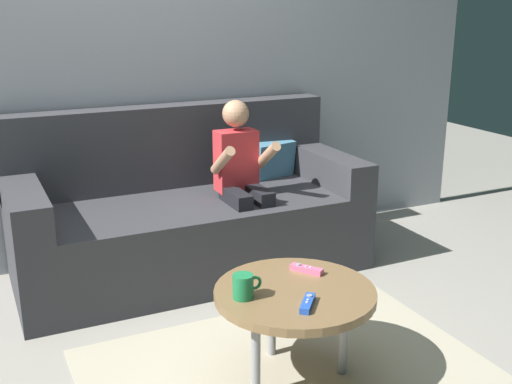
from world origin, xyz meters
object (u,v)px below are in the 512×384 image
(coffee_table, at_px, (295,297))
(coffee_mug, at_px, (244,286))
(couch, at_px, (189,217))
(person_seated_on_couch, at_px, (243,178))
(game_remote_blue_center, at_px, (308,303))
(game_remote_pink_near_edge, at_px, (307,269))

(coffee_table, distance_m, coffee_mug, 0.23)
(coffee_table, bearing_deg, coffee_mug, 175.66)
(couch, height_order, person_seated_on_couch, person_seated_on_couch)
(couch, bearing_deg, person_seated_on_couch, -36.40)
(game_remote_blue_center, bearing_deg, coffee_mug, 137.97)
(game_remote_pink_near_edge, distance_m, game_remote_blue_center, 0.31)
(game_remote_blue_center, xyz_separation_m, coffee_mug, (-0.18, 0.17, 0.04))
(person_seated_on_couch, bearing_deg, couch, 143.60)
(coffee_mug, bearing_deg, game_remote_blue_center, -42.03)
(game_remote_blue_center, bearing_deg, game_remote_pink_near_edge, 61.03)
(coffee_table, height_order, game_remote_pink_near_edge, game_remote_pink_near_edge)
(couch, height_order, coffee_table, couch)
(couch, xyz_separation_m, coffee_mug, (-0.21, -1.22, 0.13))
(couch, distance_m, coffee_table, 1.23)
(game_remote_pink_near_edge, relative_size, game_remote_blue_center, 1.04)
(person_seated_on_couch, height_order, game_remote_pink_near_edge, person_seated_on_couch)
(person_seated_on_couch, bearing_deg, coffee_table, -103.31)
(coffee_table, height_order, coffee_mug, coffee_mug)
(game_remote_pink_near_edge, bearing_deg, coffee_mug, -162.30)
(person_seated_on_couch, distance_m, game_remote_blue_center, 1.24)
(couch, height_order, game_remote_blue_center, couch)
(person_seated_on_couch, relative_size, game_remote_pink_near_edge, 7.13)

